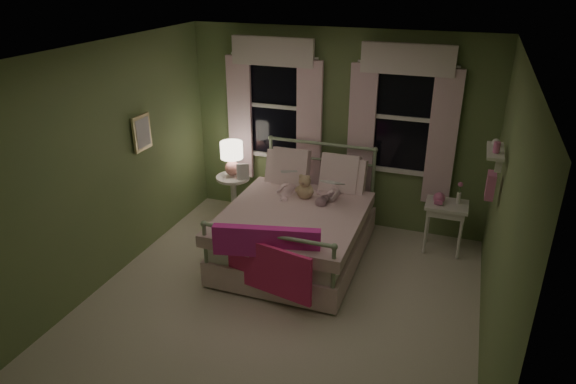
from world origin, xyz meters
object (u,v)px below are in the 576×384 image
at_px(bed, 298,227).
at_px(table_lamp, 232,155).
at_px(nightstand_left, 234,192).
at_px(child_right, 331,176).
at_px(nightstand_right, 446,211).
at_px(child_left, 288,169).
at_px(teddy_bear, 305,188).

height_order(bed, table_lamp, bed).
bearing_deg(table_lamp, bed, -28.57).
distance_m(bed, nightstand_left, 1.31).
xyz_separation_m(child_right, nightstand_right, (1.39, 0.29, -0.38)).
bearing_deg(bed, child_left, 123.60).
xyz_separation_m(bed, child_right, (0.28, 0.42, 0.55)).
bearing_deg(child_right, nightstand_left, 1.23).
distance_m(child_right, teddy_bear, 0.35).
height_order(nightstand_left, nightstand_right, same).
distance_m(table_lamp, nightstand_right, 2.85).
xyz_separation_m(teddy_bear, nightstand_right, (1.67, 0.45, -0.24)).
bearing_deg(teddy_bear, table_lamp, 162.48).
relative_size(teddy_bear, nightstand_left, 0.50).
xyz_separation_m(bed, nightstand_right, (1.67, 0.71, 0.17)).
xyz_separation_m(child_left, child_right, (0.56, 0.00, -0.02)).
bearing_deg(nightstand_left, bed, -28.57).
xyz_separation_m(nightstand_left, table_lamp, (0.00, 0.00, 0.54)).
bearing_deg(child_right, table_lamp, 1.23).
relative_size(nightstand_left, nightstand_right, 1.02).
height_order(bed, teddy_bear, bed).
distance_m(teddy_bear, nightstand_right, 1.74).
height_order(teddy_bear, nightstand_left, teddy_bear).
relative_size(bed, table_lamp, 4.32).
distance_m(child_left, child_right, 0.56).
bearing_deg(teddy_bear, nightstand_left, 162.48).
height_order(bed, child_left, child_left).
distance_m(teddy_bear, nightstand_left, 1.26).
bearing_deg(nightstand_right, child_right, -168.06).
relative_size(bed, child_right, 2.83).
height_order(child_left, child_right, child_left).
xyz_separation_m(child_left, teddy_bear, (0.28, -0.16, -0.15)).
relative_size(child_right, nightstand_left, 1.11).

